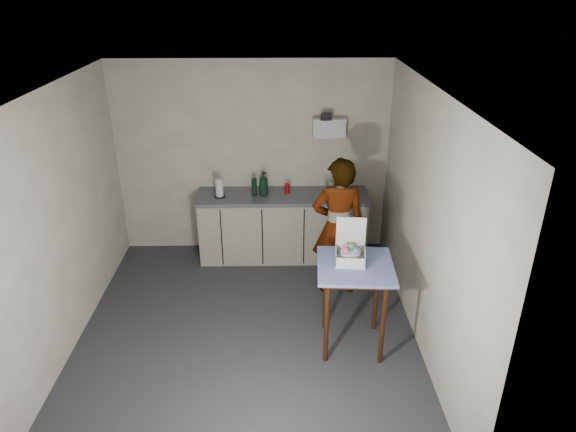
{
  "coord_description": "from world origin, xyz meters",
  "views": [
    {
      "loc": [
        0.35,
        -4.51,
        3.52
      ],
      "look_at": [
        0.45,
        0.45,
        1.19
      ],
      "focal_mm": 32.0,
      "sensor_mm": 36.0,
      "label": 1
    }
  ],
  "objects_px": {
    "dish_rack": "(338,191)",
    "bakery_box": "(350,253)",
    "standing_man": "(338,227)",
    "dark_bottle": "(254,187)",
    "side_table": "(355,276)",
    "soda_can": "(287,188)",
    "soap_bottle": "(263,184)",
    "paper_towel": "(219,188)",
    "kitchen_counter": "(283,227)"
  },
  "relations": [
    {
      "from": "dish_rack",
      "to": "bakery_box",
      "type": "xyz_separation_m",
      "value": [
        -0.07,
        -1.79,
        0.08
      ]
    },
    {
      "from": "standing_man",
      "to": "dark_bottle",
      "type": "distance_m",
      "value": 1.33
    },
    {
      "from": "side_table",
      "to": "soda_can",
      "type": "relative_size",
      "value": 7.41
    },
    {
      "from": "soap_bottle",
      "to": "dark_bottle",
      "type": "distance_m",
      "value": 0.13
    },
    {
      "from": "soda_can",
      "to": "bakery_box",
      "type": "bearing_deg",
      "value": -72.58
    },
    {
      "from": "bakery_box",
      "to": "paper_towel",
      "type": "bearing_deg",
      "value": 135.97
    },
    {
      "from": "standing_man",
      "to": "bakery_box",
      "type": "xyz_separation_m",
      "value": [
        0.01,
        -0.96,
        0.2
      ]
    },
    {
      "from": "soap_bottle",
      "to": "kitchen_counter",
      "type": "bearing_deg",
      "value": 2.46
    },
    {
      "from": "paper_towel",
      "to": "soda_can",
      "type": "bearing_deg",
      "value": 7.25
    },
    {
      "from": "dark_bottle",
      "to": "soap_bottle",
      "type": "bearing_deg",
      "value": -0.88
    },
    {
      "from": "soap_bottle",
      "to": "dish_rack",
      "type": "xyz_separation_m",
      "value": [
        0.97,
        -0.01,
        -0.1
      ]
    },
    {
      "from": "kitchen_counter",
      "to": "soap_bottle",
      "type": "height_order",
      "value": "soap_bottle"
    },
    {
      "from": "kitchen_counter",
      "to": "bakery_box",
      "type": "relative_size",
      "value": 5.44
    },
    {
      "from": "kitchen_counter",
      "to": "soap_bottle",
      "type": "distance_m",
      "value": 0.69
    },
    {
      "from": "bakery_box",
      "to": "soda_can",
      "type": "bearing_deg",
      "value": 113.64
    },
    {
      "from": "side_table",
      "to": "paper_towel",
      "type": "height_order",
      "value": "paper_towel"
    },
    {
      "from": "standing_man",
      "to": "dish_rack",
      "type": "distance_m",
      "value": 0.84
    },
    {
      "from": "soda_can",
      "to": "bakery_box",
      "type": "distance_m",
      "value": 1.96
    },
    {
      "from": "soap_bottle",
      "to": "side_table",
      "type": "bearing_deg",
      "value": -63.46
    },
    {
      "from": "soap_bottle",
      "to": "bakery_box",
      "type": "xyz_separation_m",
      "value": [
        0.9,
        -1.81,
        -0.02
      ]
    },
    {
      "from": "side_table",
      "to": "bakery_box",
      "type": "relative_size",
      "value": 2.33
    },
    {
      "from": "kitchen_counter",
      "to": "dish_rack",
      "type": "bearing_deg",
      "value": -1.97
    },
    {
      "from": "paper_towel",
      "to": "dish_rack",
      "type": "xyz_separation_m",
      "value": [
        1.53,
        0.03,
        -0.06
      ]
    },
    {
      "from": "soap_bottle",
      "to": "paper_towel",
      "type": "bearing_deg",
      "value": -175.33
    },
    {
      "from": "standing_man",
      "to": "soap_bottle",
      "type": "relative_size",
      "value": 5.28
    },
    {
      "from": "dark_bottle",
      "to": "paper_towel",
      "type": "xyz_separation_m",
      "value": [
        -0.45,
        -0.05,
        0.0
      ]
    },
    {
      "from": "kitchen_counter",
      "to": "paper_towel",
      "type": "bearing_deg",
      "value": -176.01
    },
    {
      "from": "soda_can",
      "to": "paper_towel",
      "type": "distance_m",
      "value": 0.89
    },
    {
      "from": "standing_man",
      "to": "soap_bottle",
      "type": "distance_m",
      "value": 1.24
    },
    {
      "from": "dark_bottle",
      "to": "paper_towel",
      "type": "height_order",
      "value": "paper_towel"
    },
    {
      "from": "kitchen_counter",
      "to": "dark_bottle",
      "type": "relative_size",
      "value": 9.6
    },
    {
      "from": "kitchen_counter",
      "to": "side_table",
      "type": "relative_size",
      "value": 2.34
    },
    {
      "from": "standing_man",
      "to": "bakery_box",
      "type": "bearing_deg",
      "value": 87.83
    },
    {
      "from": "kitchen_counter",
      "to": "soda_can",
      "type": "height_order",
      "value": "soda_can"
    },
    {
      "from": "soap_bottle",
      "to": "soda_can",
      "type": "distance_m",
      "value": 0.33
    },
    {
      "from": "standing_man",
      "to": "soda_can",
      "type": "distance_m",
      "value": 1.08
    },
    {
      "from": "dish_rack",
      "to": "bakery_box",
      "type": "bearing_deg",
      "value": -92.21
    },
    {
      "from": "standing_man",
      "to": "bakery_box",
      "type": "relative_size",
      "value": 4.13
    },
    {
      "from": "side_table",
      "to": "dish_rack",
      "type": "relative_size",
      "value": 2.57
    },
    {
      "from": "standing_man",
      "to": "soda_can",
      "type": "relative_size",
      "value": 13.18
    },
    {
      "from": "dark_bottle",
      "to": "bakery_box",
      "type": "distance_m",
      "value": 2.07
    },
    {
      "from": "side_table",
      "to": "dark_bottle",
      "type": "height_order",
      "value": "dark_bottle"
    },
    {
      "from": "soap_bottle",
      "to": "dark_bottle",
      "type": "height_order",
      "value": "soap_bottle"
    },
    {
      "from": "soda_can",
      "to": "bakery_box",
      "type": "xyz_separation_m",
      "value": [
        0.59,
        -1.87,
        0.08
      ]
    },
    {
      "from": "standing_man",
      "to": "dish_rack",
      "type": "bearing_deg",
      "value": -98.02
    },
    {
      "from": "side_table",
      "to": "bakery_box",
      "type": "distance_m",
      "value": 0.23
    },
    {
      "from": "kitchen_counter",
      "to": "bakery_box",
      "type": "height_order",
      "value": "bakery_box"
    },
    {
      "from": "kitchen_counter",
      "to": "side_table",
      "type": "bearing_deg",
      "value": -69.94
    },
    {
      "from": "dark_bottle",
      "to": "dish_rack",
      "type": "distance_m",
      "value": 1.09
    },
    {
      "from": "soap_bottle",
      "to": "bakery_box",
      "type": "bearing_deg",
      "value": -63.62
    }
  ]
}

